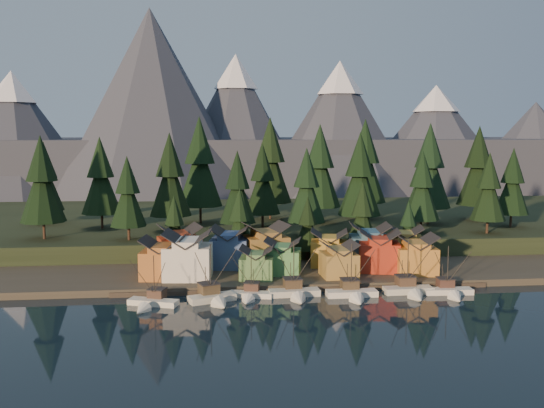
{
  "coord_description": "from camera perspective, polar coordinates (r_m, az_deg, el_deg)",
  "views": [
    {
      "loc": [
        -19.99,
        -107.99,
        33.44
      ],
      "look_at": [
        -5.06,
        30.0,
        16.96
      ],
      "focal_mm": 40.0,
      "sensor_mm": 36.0,
      "label": 1
    }
  ],
  "objects": [
    {
      "name": "boat_3",
      "position": [
        124.42,
        2.22,
        -7.71
      ],
      "size": [
        10.86,
        11.75,
        12.39
      ],
      "rotation": [
        0.0,
        0.0,
        0.05
      ],
      "color": "beige",
      "rests_on": "ground"
    },
    {
      "name": "tree_shore_2",
      "position": [
        151.86,
        3.37,
        -2.01
      ],
      "size": [
        6.9,
        6.9,
        16.08
      ],
      "color": "#332319",
      "rests_on": "shore_strip"
    },
    {
      "name": "tree_hill_16",
      "position": [
        192.59,
        -20.61,
        2.21
      ],
      "size": [
        10.66,
        10.66,
        24.84
      ],
      "color": "#332319",
      "rests_on": "hillside"
    },
    {
      "name": "tree_hill_1",
      "position": [
        179.01,
        -15.82,
        2.33
      ],
      "size": [
        11.3,
        11.3,
        26.32
      ],
      "color": "#332319",
      "rests_on": "hillside"
    },
    {
      "name": "house_back_1",
      "position": [
        144.15,
        -3.96,
        -3.96
      ],
      "size": [
        10.19,
        10.27,
        9.78
      ],
      "rotation": [
        0.0,
        0.0,
        -0.19
      ],
      "color": "#385084",
      "rests_on": "shore_strip"
    },
    {
      "name": "tree_hill_8",
      "position": [
        183.5,
        4.52,
        3.3
      ],
      "size": [
        12.88,
        12.88,
        30.02
      ],
      "color": "#332319",
      "rests_on": "hillside"
    },
    {
      "name": "house_front_3",
      "position": [
        137.4,
        1.01,
        -4.87
      ],
      "size": [
        9.39,
        9.11,
        8.02
      ],
      "rotation": [
        0.0,
        0.0,
        -0.23
      ],
      "color": "#49864A",
      "rests_on": "shore_strip"
    },
    {
      "name": "tree_hill_2",
      "position": [
        158.05,
        -13.42,
        0.9
      ],
      "size": [
        9.26,
        9.26,
        21.58
      ],
      "color": "#332319",
      "rests_on": "hillside"
    },
    {
      "name": "house_back_5",
      "position": [
        152.73,
        12.46,
        -3.65
      ],
      "size": [
        9.62,
        9.7,
        9.01
      ],
      "rotation": [
        0.0,
        0.0,
        -0.23
      ],
      "color": "#AE903E",
      "rests_on": "shore_strip"
    },
    {
      "name": "tree_hill_17",
      "position": [
        188.46,
        21.69,
        1.77
      ],
      "size": [
        9.89,
        9.89,
        23.05
      ],
      "color": "#332319",
      "rests_on": "hillside"
    },
    {
      "name": "tree_hill_10",
      "position": [
        194.79,
        8.72,
        3.72
      ],
      "size": [
        13.6,
        13.6,
        31.69
      ],
      "color": "#332319",
      "rests_on": "hillside"
    },
    {
      "name": "tree_hill_13",
      "position": [
        174.19,
        19.72,
        1.31
      ],
      "size": [
        9.48,
        9.48,
        22.09
      ],
      "color": "#332319",
      "rests_on": "hillside"
    },
    {
      "name": "house_back_2",
      "position": [
        145.05,
        -0.6,
        -3.76
      ],
      "size": [
        11.39,
        10.78,
        10.33
      ],
      "rotation": [
        0.0,
        0.0,
        0.21
      ],
      "color": "olive",
      "rests_on": "shore_strip"
    },
    {
      "name": "house_front_0",
      "position": [
        135.45,
        -10.26,
        -4.93
      ],
      "size": [
        10.07,
        9.64,
        9.01
      ],
      "rotation": [
        0.0,
        0.0,
        -0.13
      ],
      "color": "#A8622B",
      "rests_on": "shore_strip"
    },
    {
      "name": "house_back_0",
      "position": [
        144.67,
        -8.69,
        -3.9
      ],
      "size": [
        11.22,
        10.95,
        10.19
      ],
      "rotation": [
        0.0,
        0.0,
        0.24
      ],
      "color": "#983217",
      "rests_on": "shore_strip"
    },
    {
      "name": "tree_hill_6",
      "position": [
        174.31,
        -0.89,
        2.11
      ],
      "size": [
        10.43,
        10.43,
        24.29
      ],
      "color": "#332319",
      "rests_on": "hillside"
    },
    {
      "name": "tree_hill_7",
      "position": [
        158.81,
        3.27,
        1.5
      ],
      "size": [
        10.11,
        10.11,
        23.56
      ],
      "color": "#332319",
      "rests_on": "hillside"
    },
    {
      "name": "dock",
      "position": [
        130.32,
        2.88,
        -7.88
      ],
      "size": [
        80.0,
        4.0,
        1.0
      ],
      "primitive_type": "cube",
      "color": "#40372E",
      "rests_on": "ground"
    },
    {
      "name": "tree_hill_15",
      "position": [
        191.29,
        -0.17,
        3.84
      ],
      "size": [
        13.86,
        13.86,
        32.29
      ],
      "color": "#332319",
      "rests_on": "hillside"
    },
    {
      "name": "boat_1",
      "position": [
        120.97,
        -5.5,
        -8.03
      ],
      "size": [
        10.14,
        10.83,
        12.76
      ],
      "rotation": [
        0.0,
        0.0,
        0.36
      ],
      "color": "beige",
      "rests_on": "ground"
    },
    {
      "name": "boat_2",
      "position": [
        123.61,
        -2.07,
        -7.99
      ],
      "size": [
        9.38,
        9.86,
        10.4
      ],
      "rotation": [
        0.0,
        0.0,
        -0.22
      ],
      "color": "silver",
      "rests_on": "ground"
    },
    {
      "name": "house_front_1",
      "position": [
        134.3,
        -7.93,
        -4.65
      ],
      "size": [
        11.05,
        10.69,
        10.48
      ],
      "rotation": [
        0.0,
        0.0,
        -0.1
      ],
      "color": "silver",
      "rests_on": "shore_strip"
    },
    {
      "name": "hillside",
      "position": [
        201.31,
        -0.41,
        -1.93
      ],
      "size": [
        420.0,
        100.0,
        6.0
      ],
      "primitive_type": "cube",
      "color": "black",
      "rests_on": "ground"
    },
    {
      "name": "tree_hill_12",
      "position": [
        186.4,
        14.59,
        3.21
      ],
      "size": [
        13.0,
        13.0,
        30.29
      ],
      "color": "#332319",
      "rests_on": "hillside"
    },
    {
      "name": "tree_hill_3",
      "position": [
        168.75,
        -9.57,
        2.46
      ],
      "size": [
        11.8,
        11.8,
        27.5
      ],
      "color": "#332319",
      "rests_on": "hillside"
    },
    {
      "name": "house_front_4",
      "position": [
        135.74,
        6.31,
        -5.13
      ],
      "size": [
        7.91,
        8.48,
        7.71
      ],
      "rotation": [
        0.0,
        0.0,
        0.05
      ],
      "color": "#A47E3A",
      "rests_on": "shore_strip"
    },
    {
      "name": "house_back_3",
      "position": [
        145.93,
        5.39,
        -4.06
      ],
      "size": [
        9.94,
        9.2,
        8.73
      ],
      "rotation": [
        0.0,
        0.0,
        -0.2
      ],
      "color": "#BA8D2F",
      "rests_on": "shore_strip"
    },
    {
      "name": "tree_shore_0",
      "position": [
        149.95,
        -9.17,
        -2.06
      ],
      "size": [
        7.18,
        7.18,
        16.73
      ],
      "color": "#332319",
      "rests_on": "shore_strip"
    },
    {
      "name": "house_front_6",
      "position": [
        141.57,
        13.37,
        -4.52
      ],
      "size": [
        9.64,
        9.2,
        8.89
      ],
      "rotation": [
        0.0,
        0.0,
        -0.09
      ],
      "color": "#BF7F31",
      "rests_on": "shore_strip"
    },
    {
      "name": "house_front_2",
      "position": [
        133.35,
        -1.45,
        -5.46
      ],
      "size": [
        8.29,
        8.34,
        7.04
      ],
      "rotation": [
        0.0,
        0.0,
        -0.17
      ],
      "color": "#538045",
      "rests_on": "shore_strip"
    },
    {
      "name": "mountain_ridge",
      "position": [
        322.05,
        -3.38,
        5.44
      ],
      "size": [
        560.0,
        190.0,
        90.0
      ],
      "color": "#444957",
      "rests_on": "ground"
    },
    {
      "name": "ground",
      "position": [
        114.8,
        4.19,
        -10.18
      ],
      "size": [
        500.0,
        500.0,
        0.0
      ],
      "primitive_type": "plane",
      "color": "black",
      "rests_on": "ground"
    },
    {
      "name": "house_front_5",
      "position": [
        142.35,
        10.04,
        -4.24
      ],
      "size": [
        10.53,
        9.89,
        9.53
      ],
      "rotation": [
        0.0,
        0.0,
        -0.2
      ],
      "color": "#9E2A18",
      "rests_on": "shore_strip"
    },
    {
      "name": "tree_hill_0",
      "position": [
        165.91,
        -20.84,
        1.91
      ],
      "size": [
        11.52,
        11.52,
        26.83
      ],
      "color": "#332319",
      "rests_on": "hillside"
    },
    {
      "name": "boat_4",
      "position": [
        125.0,
        7.65,
        -7.74
      ],
      "size": [
        10.68,
        11.65,
        12.02
      ],
      "rotation": [
        0.0,
        0.0,
        0.0
      ],
      "color": "white",
      "rests_on": "ground"
    },
    {
      "name": "shore_strip",
      "position": [
        152.87,
        1.49,
        -5.58
      ],
      "size": [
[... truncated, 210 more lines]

